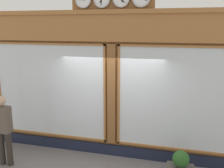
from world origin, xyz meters
The scene contains 3 objects.
shop_facade centered at (0.00, -0.13, 1.82)m, with size 6.75×0.42×4.11m.
pedestrian centered at (2.31, 1.11, 0.93)m, with size 0.37×0.23×1.69m.
planter_shrub centered at (-1.69, 0.89, 0.59)m, with size 0.35×0.35×0.35m, color #285623.
Camera 1 is at (-1.55, 5.85, 3.22)m, focal length 41.13 mm.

